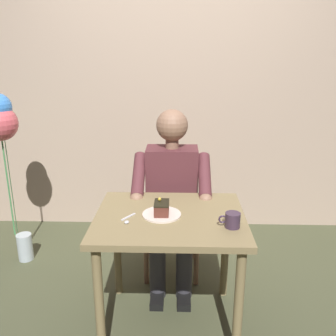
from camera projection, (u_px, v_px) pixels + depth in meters
name	position (u px, v px, depth m)	size (l,w,h in m)	color
ground_plane	(170.00, 322.00, 2.31)	(14.00, 14.00, 0.00)	#474C33
cafe_rear_panel	(174.00, 66.00, 3.24)	(6.40, 0.12, 3.00)	tan
dining_table	(170.00, 232.00, 2.12)	(0.85, 0.70, 0.73)	olive
chair	(172.00, 208.00, 2.79)	(0.42, 0.42, 0.88)	#8C664C
seated_person	(172.00, 196.00, 2.58)	(0.53, 0.58, 1.25)	#57292E
dessert_plate	(162.00, 214.00, 2.09)	(0.22, 0.22, 0.01)	silver
cake_slice	(162.00, 208.00, 2.08)	(0.08, 0.12, 0.09)	#5A2B21
coffee_cup	(232.00, 220.00, 1.93)	(0.12, 0.08, 0.08)	#3B2A3D
dessert_spoon	(127.00, 220.00, 2.02)	(0.07, 0.14, 0.01)	silver
balloon_display	(2.00, 130.00, 2.69)	(0.26, 0.28, 1.34)	#B2C1C6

